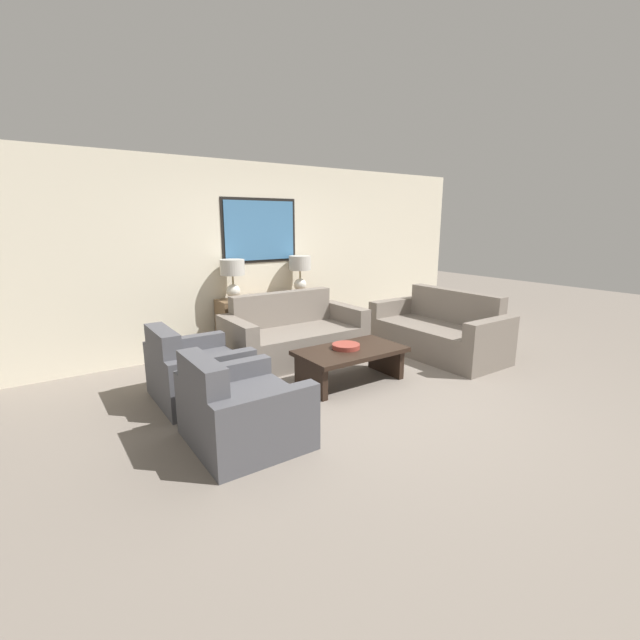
{
  "coord_description": "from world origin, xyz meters",
  "views": [
    {
      "loc": [
        -2.88,
        -3.24,
        1.83
      ],
      "look_at": [
        0.02,
        0.96,
        0.65
      ],
      "focal_mm": 24.0,
      "sensor_mm": 36.0,
      "label": 1
    }
  ],
  "objects_px": {
    "console_table": "(269,322)",
    "couch_by_side": "(439,333)",
    "armchair_near_back_wall": "(196,373)",
    "table_lamp_left": "(233,273)",
    "decorative_bowl": "(346,346)",
    "armchair_near_camera": "(241,412)",
    "table_lamp_right": "(300,269)",
    "couch_by_back_wall": "(294,338)",
    "coffee_table": "(351,358)"
  },
  "relations": [
    {
      "from": "table_lamp_right",
      "to": "decorative_bowl",
      "type": "distance_m",
      "value": 1.97
    },
    {
      "from": "couch_by_back_wall",
      "to": "decorative_bowl",
      "type": "bearing_deg",
      "value": -87.17
    },
    {
      "from": "console_table",
      "to": "table_lamp_left",
      "type": "height_order",
      "value": "table_lamp_left"
    },
    {
      "from": "table_lamp_left",
      "to": "coffee_table",
      "type": "relative_size",
      "value": 0.45
    },
    {
      "from": "console_table",
      "to": "couch_by_back_wall",
      "type": "distance_m",
      "value": 0.7
    },
    {
      "from": "table_lamp_left",
      "to": "couch_by_side",
      "type": "relative_size",
      "value": 0.3
    },
    {
      "from": "table_lamp_right",
      "to": "armchair_near_camera",
      "type": "relative_size",
      "value": 0.58
    },
    {
      "from": "armchair_near_back_wall",
      "to": "table_lamp_right",
      "type": "bearing_deg",
      "value": 31.12
    },
    {
      "from": "console_table",
      "to": "couch_by_side",
      "type": "xyz_separation_m",
      "value": [
        1.8,
        -1.65,
        -0.09
      ]
    },
    {
      "from": "console_table",
      "to": "couch_by_back_wall",
      "type": "relative_size",
      "value": 0.82
    },
    {
      "from": "console_table",
      "to": "coffee_table",
      "type": "xyz_separation_m",
      "value": [
        0.08,
        -1.82,
        -0.09
      ]
    },
    {
      "from": "table_lamp_right",
      "to": "couch_by_back_wall",
      "type": "bearing_deg",
      "value": -127.98
    },
    {
      "from": "table_lamp_left",
      "to": "couch_by_side",
      "type": "distance_m",
      "value": 2.99
    },
    {
      "from": "coffee_table",
      "to": "decorative_bowl",
      "type": "distance_m",
      "value": 0.14
    },
    {
      "from": "table_lamp_left",
      "to": "table_lamp_right",
      "type": "xyz_separation_m",
      "value": [
        1.09,
        0.0,
        0.0
      ]
    },
    {
      "from": "coffee_table",
      "to": "decorative_bowl",
      "type": "relative_size",
      "value": 3.86
    },
    {
      "from": "table_lamp_right",
      "to": "armchair_near_camera",
      "type": "bearing_deg",
      "value": -131.19
    },
    {
      "from": "console_table",
      "to": "couch_by_side",
      "type": "bearing_deg",
      "value": -42.49
    },
    {
      "from": "armchair_near_camera",
      "to": "console_table",
      "type": "bearing_deg",
      "value": 57.12
    },
    {
      "from": "armchair_near_camera",
      "to": "table_lamp_right",
      "type": "bearing_deg",
      "value": 48.81
    },
    {
      "from": "table_lamp_left",
      "to": "couch_by_side",
      "type": "xyz_separation_m",
      "value": [
        2.35,
        -1.65,
        -0.84
      ]
    },
    {
      "from": "couch_by_back_wall",
      "to": "armchair_near_back_wall",
      "type": "bearing_deg",
      "value": -159.98
    },
    {
      "from": "table_lamp_left",
      "to": "armchair_near_camera",
      "type": "distance_m",
      "value": 2.72
    },
    {
      "from": "couch_by_back_wall",
      "to": "decorative_bowl",
      "type": "distance_m",
      "value": 1.08
    },
    {
      "from": "table_lamp_right",
      "to": "couch_by_back_wall",
      "type": "xyz_separation_m",
      "value": [
        -0.54,
        -0.7,
        -0.84
      ]
    },
    {
      "from": "couch_by_side",
      "to": "armchair_near_back_wall",
      "type": "xyz_separation_m",
      "value": [
        -3.34,
        0.39,
        -0.02
      ]
    },
    {
      "from": "table_lamp_right",
      "to": "couch_by_side",
      "type": "relative_size",
      "value": 0.3
    },
    {
      "from": "table_lamp_right",
      "to": "couch_by_side",
      "type": "height_order",
      "value": "table_lamp_right"
    },
    {
      "from": "table_lamp_right",
      "to": "couch_by_back_wall",
      "type": "height_order",
      "value": "table_lamp_right"
    },
    {
      "from": "couch_by_back_wall",
      "to": "table_lamp_left",
      "type": "bearing_deg",
      "value": 127.98
    },
    {
      "from": "decorative_bowl",
      "to": "armchair_near_camera",
      "type": "xyz_separation_m",
      "value": [
        -1.59,
        -0.61,
        -0.15
      ]
    },
    {
      "from": "table_lamp_left",
      "to": "decorative_bowl",
      "type": "relative_size",
      "value": 1.74
    },
    {
      "from": "couch_by_back_wall",
      "to": "armchair_near_camera",
      "type": "distance_m",
      "value": 2.28
    },
    {
      "from": "coffee_table",
      "to": "armchair_near_camera",
      "type": "relative_size",
      "value": 1.29
    },
    {
      "from": "console_table",
      "to": "armchair_near_back_wall",
      "type": "bearing_deg",
      "value": -140.74
    },
    {
      "from": "couch_by_side",
      "to": "table_lamp_left",
      "type": "bearing_deg",
      "value": 144.87
    },
    {
      "from": "couch_by_back_wall",
      "to": "armchair_near_back_wall",
      "type": "relative_size",
      "value": 1.94
    },
    {
      "from": "couch_by_back_wall",
      "to": "couch_by_side",
      "type": "distance_m",
      "value": 2.04
    },
    {
      "from": "console_table",
      "to": "armchair_near_back_wall",
      "type": "xyz_separation_m",
      "value": [
        -1.54,
        -1.26,
        -0.11
      ]
    },
    {
      "from": "table_lamp_right",
      "to": "armchair_near_camera",
      "type": "height_order",
      "value": "table_lamp_right"
    },
    {
      "from": "couch_by_side",
      "to": "coffee_table",
      "type": "distance_m",
      "value": 1.73
    },
    {
      "from": "couch_by_back_wall",
      "to": "couch_by_side",
      "type": "relative_size",
      "value": 1.0
    },
    {
      "from": "table_lamp_left",
      "to": "table_lamp_right",
      "type": "distance_m",
      "value": 1.09
    },
    {
      "from": "coffee_table",
      "to": "couch_by_back_wall",
      "type": "bearing_deg",
      "value": 94.24
    },
    {
      "from": "couch_by_side",
      "to": "armchair_near_camera",
      "type": "distance_m",
      "value": 3.42
    },
    {
      "from": "armchair_near_back_wall",
      "to": "couch_by_back_wall",
      "type": "bearing_deg",
      "value": 20.02
    },
    {
      "from": "coffee_table",
      "to": "table_lamp_left",
      "type": "bearing_deg",
      "value": 109.03
    },
    {
      "from": "armchair_near_back_wall",
      "to": "coffee_table",
      "type": "bearing_deg",
      "value": -19.09
    },
    {
      "from": "table_lamp_right",
      "to": "coffee_table",
      "type": "height_order",
      "value": "table_lamp_right"
    },
    {
      "from": "table_lamp_right",
      "to": "decorative_bowl",
      "type": "height_order",
      "value": "table_lamp_right"
    }
  ]
}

